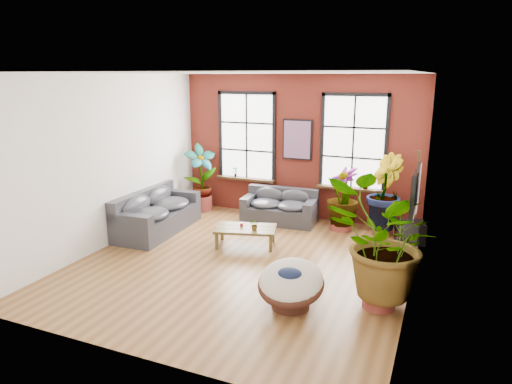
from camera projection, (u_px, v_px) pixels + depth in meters
room at (246, 172)px, 8.37m from camera, size 6.04×6.54×3.54m
sofa_back at (280, 207)px, 11.03m from camera, size 1.80×0.95×0.81m
sofa_left at (156, 213)px, 10.37m from camera, size 1.12×2.41×0.93m
coffee_table at (245, 230)px, 9.46m from camera, size 1.39×1.03×0.48m
papasan_chair at (291, 284)px, 6.92m from camera, size 1.06×1.08×0.76m
poster at (297, 140)px, 11.03m from camera, size 0.74×0.06×0.98m
tv_wall_unit at (415, 192)px, 7.72m from camera, size 0.13×1.86×1.20m
media_box at (410, 232)px, 9.67m from camera, size 0.67×0.61×0.47m
pot_back_left at (202, 203)px, 12.04m from camera, size 0.68×0.68×0.39m
pot_back_right at (382, 226)px, 10.21m from camera, size 0.57×0.57×0.36m
pot_right_wall at (379, 296)px, 6.97m from camera, size 0.58×0.58×0.37m
pot_mid at (341, 222)px, 10.50m from camera, size 0.56×0.56×0.35m
floor_plant_back_left at (201, 175)px, 11.82m from camera, size 0.99×1.01×1.61m
floor_plant_back_right at (383, 192)px, 10.01m from camera, size 0.97×1.09×1.67m
floor_plant_right_wall at (383, 243)px, 6.73m from camera, size 2.15×2.11×1.80m
floor_plant_mid at (343, 196)px, 10.33m from camera, size 1.05×1.05×1.33m
table_plant at (255, 225)px, 9.26m from camera, size 0.25×0.23×0.23m
sill_plant_left at (235, 172)px, 11.83m from camera, size 0.17×0.17×0.27m
sill_plant_right at (366, 183)px, 10.57m from camera, size 0.19×0.19×0.27m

